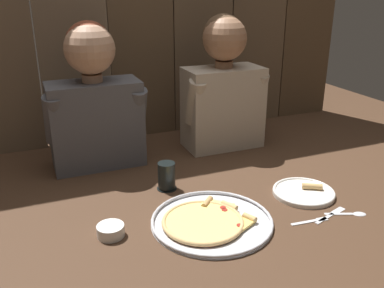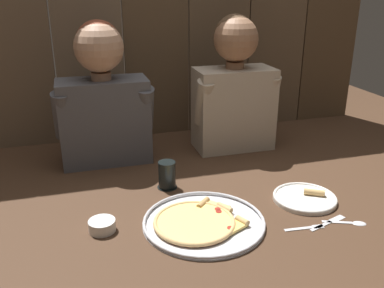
# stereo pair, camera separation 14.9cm
# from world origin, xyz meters

# --- Properties ---
(ground_plane) EXTENTS (3.20, 3.20, 0.00)m
(ground_plane) POSITION_xyz_m (0.00, 0.00, 0.00)
(ground_plane) COLOR #422B1C
(pizza_tray) EXTENTS (0.39, 0.39, 0.03)m
(pizza_tray) POSITION_xyz_m (-0.05, -0.14, 0.01)
(pizza_tray) COLOR silver
(pizza_tray) RESTS_ON ground
(dinner_plate) EXTENTS (0.22, 0.22, 0.03)m
(dinner_plate) POSITION_xyz_m (0.35, -0.09, 0.01)
(dinner_plate) COLOR white
(dinner_plate) RESTS_ON ground
(drinking_glass) EXTENTS (0.07, 0.07, 0.10)m
(drinking_glass) POSITION_xyz_m (-0.10, 0.14, 0.05)
(drinking_glass) COLOR black
(drinking_glass) RESTS_ON ground
(dipping_bowl) EXTENTS (0.08, 0.08, 0.04)m
(dipping_bowl) POSITION_xyz_m (-0.36, -0.09, 0.02)
(dipping_bowl) COLOR white
(dipping_bowl) RESTS_ON ground
(table_fork) EXTENTS (0.13, 0.03, 0.01)m
(table_fork) POSITION_xyz_m (0.26, -0.26, 0.00)
(table_fork) COLOR silver
(table_fork) RESTS_ON ground
(table_knife) EXTENTS (0.15, 0.06, 0.01)m
(table_knife) POSITION_xyz_m (0.34, -0.25, 0.00)
(table_knife) COLOR silver
(table_knife) RESTS_ON ground
(table_spoon) EXTENTS (0.14, 0.07, 0.01)m
(table_spoon) POSITION_xyz_m (0.41, -0.27, 0.00)
(table_spoon) COLOR silver
(table_spoon) RESTS_ON ground
(diner_left) EXTENTS (0.40, 0.21, 0.59)m
(diner_left) POSITION_xyz_m (-0.29, 0.46, 0.29)
(diner_left) COLOR #4C4C51
(diner_left) RESTS_ON ground
(diner_right) EXTENTS (0.38, 0.21, 0.60)m
(diner_right) POSITION_xyz_m (0.29, 0.46, 0.29)
(diner_right) COLOR #B2A38E
(diner_right) RESTS_ON ground
(wooden_backdrop_wall) EXTENTS (2.19, 0.03, 1.27)m
(wooden_backdrop_wall) POSITION_xyz_m (0.00, 0.76, 0.64)
(wooden_backdrop_wall) COLOR #4D3924
(wooden_backdrop_wall) RESTS_ON ground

